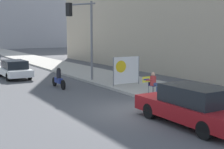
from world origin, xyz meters
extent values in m
plane|color=#4F4F51|center=(0.00, 0.00, 0.00)|extent=(160.00, 160.00, 0.00)
cube|color=#A8A399|center=(3.93, 15.00, 0.08)|extent=(4.42, 90.00, 0.16)
cylinder|color=#474C56|center=(2.46, 1.90, 0.39)|extent=(0.03, 0.03, 0.46)
cylinder|color=#474C56|center=(2.83, 1.90, 0.39)|extent=(0.03, 0.03, 0.46)
cylinder|color=#474C56|center=(2.46, 2.27, 0.39)|extent=(0.03, 0.03, 0.46)
cylinder|color=#474C56|center=(2.83, 2.27, 0.39)|extent=(0.03, 0.03, 0.46)
cube|color=navy|center=(2.64, 2.08, 0.63)|extent=(0.40, 0.40, 0.02)
cube|color=navy|center=(2.64, 2.27, 0.83)|extent=(0.40, 0.02, 0.38)
cylinder|color=#334775|center=(2.64, 1.92, 0.73)|extent=(0.18, 0.42, 0.18)
cylinder|color=#334775|center=(2.64, 1.71, 0.39)|extent=(0.16, 0.16, 0.46)
cube|color=black|center=(2.64, 1.65, 0.21)|extent=(0.20, 0.28, 0.10)
cylinder|color=#B23333|center=(2.64, 2.11, 0.90)|extent=(0.34, 0.34, 0.52)
sphere|color=tan|center=(2.64, 2.11, 1.27)|extent=(0.22, 0.22, 0.22)
cylinder|color=#B23333|center=(2.32, 2.03, 0.98)|extent=(0.45, 0.09, 0.09)
cube|color=yellow|center=(2.11, 2.03, 1.03)|extent=(0.49, 0.02, 0.31)
cube|color=navy|center=(2.11, 2.02, 1.03)|extent=(0.37, 0.01, 0.08)
cylinder|color=slate|center=(2.04, 5.32, 1.08)|extent=(0.06, 0.06, 1.84)
cylinder|color=slate|center=(3.99, 5.32, 1.08)|extent=(0.06, 0.06, 1.84)
cube|color=white|center=(3.01, 5.32, 1.13)|extent=(1.95, 0.02, 1.74)
cylinder|color=yellow|center=(2.58, 5.30, 1.39)|extent=(0.76, 0.01, 0.76)
cylinder|color=slate|center=(2.17, 8.51, 2.93)|extent=(0.16, 0.16, 5.54)
cylinder|color=slate|center=(1.10, 8.00, 5.41)|extent=(1.13, 2.18, 0.11)
cube|color=black|center=(0.03, 7.48, 4.99)|extent=(0.40, 0.40, 0.84)
sphere|color=green|center=(0.03, 7.48, 4.71)|extent=(0.18, 0.18, 0.18)
cube|color=maroon|center=(0.63, -2.76, 0.57)|extent=(1.90, 4.79, 0.59)
cube|color=black|center=(0.63, -2.96, 1.20)|extent=(1.63, 2.49, 0.68)
cylinder|color=black|center=(-0.21, -1.28, 0.32)|extent=(0.22, 0.64, 0.64)
cylinder|color=black|center=(1.47, -1.28, 0.32)|extent=(0.22, 0.64, 0.64)
cylinder|color=black|center=(-0.21, -4.25, 0.32)|extent=(0.22, 0.64, 0.64)
cube|color=white|center=(-2.14, 13.34, 0.53)|extent=(1.81, 4.42, 0.51)
cube|color=black|center=(-2.14, 13.16, 1.09)|extent=(1.55, 2.30, 0.62)
cylinder|color=black|center=(-2.93, 14.71, 0.32)|extent=(0.22, 0.64, 0.64)
cylinder|color=black|center=(-1.35, 14.71, 0.32)|extent=(0.22, 0.64, 0.64)
cylinder|color=black|center=(-2.93, 11.97, 0.32)|extent=(0.22, 0.64, 0.64)
cylinder|color=black|center=(-1.35, 11.97, 0.32)|extent=(0.22, 0.64, 0.64)
cylinder|color=black|center=(-1.79, 20.05, 0.32)|extent=(0.22, 0.64, 0.64)
cube|color=navy|center=(-0.77, 7.49, 0.48)|extent=(0.24, 0.90, 0.32)
cylinder|color=black|center=(-0.77, 7.44, 0.87)|extent=(0.28, 0.28, 0.62)
sphere|color=black|center=(-0.77, 7.44, 1.19)|extent=(0.24, 0.24, 0.24)
cylinder|color=black|center=(-0.77, 8.24, 0.30)|extent=(0.10, 0.60, 0.60)
cylinder|color=black|center=(-0.77, 6.74, 0.30)|extent=(0.10, 0.60, 0.60)
camera|label=1|loc=(-8.00, -11.24, 3.54)|focal=50.00mm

